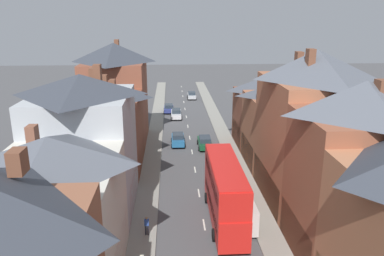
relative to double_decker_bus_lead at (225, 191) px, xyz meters
name	(u,v)px	position (x,y,z in m)	size (l,w,h in m)	color
pavement_left	(154,147)	(-6.89, 19.39, -2.75)	(2.20, 104.00, 0.14)	gray
pavement_right	(228,146)	(3.31, 19.39, -2.75)	(2.20, 104.00, 0.14)	gray
centre_line_dashes	(192,152)	(-1.79, 17.39, -2.81)	(0.14, 97.80, 0.01)	silver
terrace_row_left	(73,167)	(-11.98, -1.80, 3.22)	(8.00, 58.47, 14.01)	#A36042
terrace_row_right	(351,173)	(8.39, -4.65, 3.46)	(8.00, 53.80, 14.47)	#A36042
double_decker_bus_lead	(225,191)	(0.00, 0.00, 0.00)	(2.74, 10.80, 5.30)	red
car_near_blue	(221,160)	(1.31, 12.15, -1.99)	(1.90, 4.16, 1.64)	#B7BABF
car_near_silver	(192,95)	(0.01, 50.43, -2.01)	(1.90, 3.96, 1.59)	#B7BABF
car_parked_right_a	(205,142)	(0.01, 18.95, -2.02)	(1.90, 4.43, 1.57)	#144728
car_mid_black	(176,114)	(-3.59, 34.57, -1.98)	(1.90, 4.46, 1.66)	silver
car_parked_left_b	(178,139)	(-3.59, 20.21, -1.96)	(1.90, 3.99, 1.70)	#236093
car_mid_white	(169,108)	(-4.89, 38.71, -2.02)	(1.90, 3.84, 1.58)	navy
delivery_van	(241,210)	(1.31, -0.63, -1.48)	(2.20, 5.20, 2.41)	silver
pedestrian_mid_left	(147,225)	(-6.54, -2.06, -1.78)	(0.36, 0.22, 1.61)	#23232D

